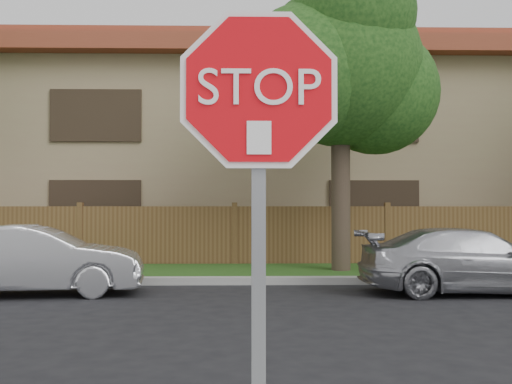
{
  "coord_description": "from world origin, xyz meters",
  "views": [
    {
      "loc": [
        0.22,
        -4.2,
        1.63
      ],
      "look_at": [
        0.29,
        -0.9,
        1.7
      ],
      "focal_mm": 42.0,
      "sensor_mm": 36.0,
      "label": 1
    }
  ],
  "objects": [
    {
      "name": "far_curb",
      "position": [
        0.0,
        8.15,
        0.07
      ],
      "size": [
        70.0,
        0.3,
        0.15
      ],
      "primitive_type": "cube",
      "color": "gray",
      "rests_on": "ground"
    },
    {
      "name": "grass_strip",
      "position": [
        0.0,
        9.8,
        0.06
      ],
      "size": [
        70.0,
        3.0,
        0.12
      ],
      "primitive_type": "cube",
      "color": "#1E4714",
      "rests_on": "ground"
    },
    {
      "name": "fence",
      "position": [
        0.0,
        11.4,
        0.8
      ],
      "size": [
        70.0,
        0.12,
        1.6
      ],
      "primitive_type": "cube",
      "color": "brown",
      "rests_on": "ground"
    },
    {
      "name": "apartment_building",
      "position": [
        0.0,
        17.0,
        3.53
      ],
      "size": [
        35.2,
        9.2,
        7.2
      ],
      "color": "tan",
      "rests_on": "ground"
    },
    {
      "name": "tree_mid",
      "position": [
        2.52,
        9.57,
        4.87
      ],
      "size": [
        4.8,
        3.9,
        7.35
      ],
      "color": "#382B21",
      "rests_on": "ground"
    },
    {
      "name": "stop_sign",
      "position": [
        0.29,
        -1.48,
        1.83
      ],
      "size": [
        1.01,
        0.13,
        2.55
      ],
      "color": "gray",
      "rests_on": "sidewalk_near"
    },
    {
      "name": "sedan_left",
      "position": [
        -3.55,
        6.73,
        0.63
      ],
      "size": [
        3.98,
        1.8,
        1.27
      ],
      "primitive_type": "imported",
      "rotation": [
        0.0,
        0.0,
        1.69
      ],
      "color": "#BCBDC1",
      "rests_on": "ground"
    },
    {
      "name": "sedan_right",
      "position": [
        4.44,
        6.76,
        0.6
      ],
      "size": [
        4.14,
        1.69,
        1.2
      ],
      "primitive_type": "imported",
      "rotation": [
        0.0,
        0.0,
        1.57
      ],
      "color": "#ABABB2",
      "rests_on": "ground"
    }
  ]
}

